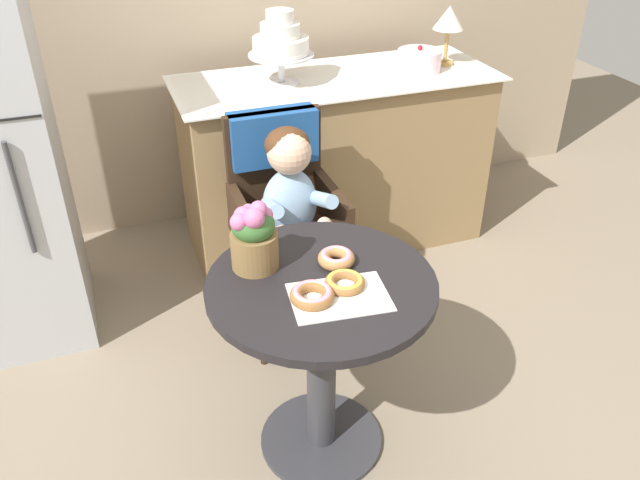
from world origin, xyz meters
name	(u,v)px	position (x,y,z in m)	size (l,w,h in m)	color
ground_plane	(321,440)	(0.00, 0.00, 0.00)	(8.00, 8.00, 0.00)	gray
cafe_table	(321,334)	(0.00, 0.00, 0.51)	(0.72, 0.72, 0.72)	black
wicker_chair	(281,192)	(0.10, 0.75, 0.64)	(0.42, 0.45, 0.95)	#332114
seated_child	(293,201)	(0.10, 0.59, 0.68)	(0.27, 0.32, 0.73)	#8CADCC
paper_napkin	(340,297)	(0.02, -0.10, 0.72)	(0.29, 0.20, 0.00)	white
donut_front	(345,282)	(0.06, -0.05, 0.74)	(0.12, 0.12, 0.03)	#936033
donut_mid	(336,258)	(0.08, 0.07, 0.74)	(0.12, 0.12, 0.04)	#AD7542
donut_side	(312,295)	(-0.06, -0.08, 0.74)	(0.13, 0.13, 0.04)	#936033
flower_vase	(254,235)	(-0.17, 0.15, 0.83)	(0.15, 0.15, 0.24)	brown
display_counter	(335,162)	(0.55, 1.30, 0.45)	(1.56, 0.62, 0.90)	#93754C
tiered_cake_stand	(281,42)	(0.28, 1.30, 1.09)	(0.30, 0.30, 0.33)	silver
round_layer_cake	(419,60)	(0.97, 1.26, 0.95)	(0.21, 0.21, 0.12)	silver
table_lamp	(449,20)	(1.13, 1.30, 1.12)	(0.15, 0.15, 0.28)	#B28C47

